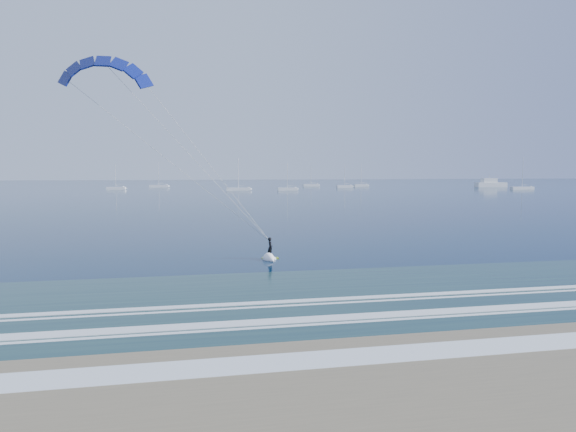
# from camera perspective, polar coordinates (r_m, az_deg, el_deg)

# --- Properties ---
(ground) EXTENTS (900.00, 900.00, 0.00)m
(ground) POSITION_cam_1_polar(r_m,az_deg,el_deg) (24.93, 14.91, -14.14)
(ground) COLOR #082647
(ground) RESTS_ON ground
(kitesurfer_rig) EXTENTS (19.70, 4.72, 18.42)m
(kitesurfer_rig) POSITION_cam_1_polar(r_m,az_deg,el_deg) (45.12, -11.05, 6.84)
(kitesurfer_rig) COLOR #93BC16
(kitesurfer_rig) RESTS_ON ground
(motor_yacht) EXTENTS (15.88, 4.23, 6.45)m
(motor_yacht) POSITION_cam_1_polar(r_m,az_deg,el_deg) (276.35, 21.56, 3.37)
(motor_yacht) COLOR white
(motor_yacht) RESTS_ON ground
(sailboat_1) EXTENTS (7.67, 2.40, 10.67)m
(sailboat_1) POSITION_cam_1_polar(r_m,az_deg,el_deg) (232.59, -18.58, 2.95)
(sailboat_1) COLOR white
(sailboat_1) RESTS_ON ground
(sailboat_2) EXTENTS (9.21, 2.40, 12.35)m
(sailboat_2) POSITION_cam_1_polar(r_m,az_deg,el_deg) (259.28, -14.16, 3.25)
(sailboat_2) COLOR white
(sailboat_2) RESTS_ON ground
(sailboat_3) EXTENTS (8.13, 2.40, 11.36)m
(sailboat_3) POSITION_cam_1_polar(r_m,az_deg,el_deg) (211.74, -0.06, 3.03)
(sailboat_3) COLOR white
(sailboat_3) RESTS_ON ground
(sailboat_4) EXTENTS (8.35, 2.40, 11.40)m
(sailboat_4) POSITION_cam_1_polar(r_m,az_deg,el_deg) (269.36, 2.56, 3.46)
(sailboat_4) COLOR white
(sailboat_4) RESTS_ON ground
(sailboat_5) EXTENTS (7.80, 2.40, 10.77)m
(sailboat_5) POSITION_cam_1_polar(r_m,az_deg,el_deg) (247.15, 6.30, 3.29)
(sailboat_5) COLOR white
(sailboat_5) RESTS_ON ground
(sailboat_6) EXTENTS (10.37, 2.40, 13.83)m
(sailboat_6) POSITION_cam_1_polar(r_m,az_deg,el_deg) (245.95, 24.57, 2.86)
(sailboat_6) COLOR white
(sailboat_6) RESTS_ON ground
(sailboat_7) EXTENTS (7.50, 2.40, 11.70)m
(sailboat_7) POSITION_cam_1_polar(r_m,az_deg,el_deg) (266.56, 8.11, 3.40)
(sailboat_7) COLOR white
(sailboat_7) RESTS_ON ground
(sailboat_8) EXTENTS (10.00, 2.40, 13.12)m
(sailboat_8) POSITION_cam_1_polar(r_m,az_deg,el_deg) (211.97, -5.53, 3.01)
(sailboat_8) COLOR white
(sailboat_8) RESTS_ON ground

